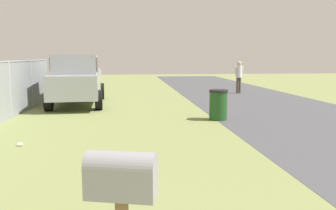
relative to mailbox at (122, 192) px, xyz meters
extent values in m
cube|color=gray|center=(0.00, 0.00, 0.07)|extent=(0.32, 0.51, 0.22)
cylinder|color=gray|center=(0.00, 0.00, 0.18)|extent=(0.32, 0.51, 0.20)
cube|color=red|center=(0.11, 0.00, 0.14)|extent=(0.02, 0.04, 0.18)
cube|color=#93999E|center=(12.72, 2.10, -0.24)|extent=(5.27, 2.09, 0.90)
cube|color=#93999E|center=(12.10, 2.07, 0.59)|extent=(1.85, 1.78, 0.76)
cube|color=black|center=(12.10, 2.07, 0.59)|extent=(1.80, 1.81, 0.53)
cube|color=#93999E|center=(13.91, 1.31, 0.27)|extent=(2.70, 0.21, 0.12)
cube|color=#93999E|center=(13.82, 3.00, 0.27)|extent=(2.70, 0.21, 0.12)
cylinder|color=black|center=(11.06, 1.09, -0.74)|extent=(0.77, 0.30, 0.76)
cylinder|color=black|center=(10.97, 2.93, -0.74)|extent=(0.77, 0.30, 0.76)
cylinder|color=black|center=(14.48, 1.27, -0.74)|extent=(0.77, 0.30, 0.76)
cylinder|color=black|center=(14.39, 3.10, -0.74)|extent=(0.77, 0.30, 0.76)
cylinder|color=#1E4C1E|center=(8.51, -2.89, -0.67)|extent=(0.57, 0.57, 0.89)
cylinder|color=black|center=(8.51, -2.89, -0.19)|extent=(0.60, 0.60, 0.08)
cylinder|color=#4C4238|center=(16.28, -6.11, -0.68)|extent=(0.14, 0.14, 0.87)
cylinder|color=#4C4238|center=(16.25, -5.97, -0.68)|extent=(0.14, 0.14, 0.87)
cylinder|color=silver|center=(16.27, -6.04, 0.08)|extent=(0.30, 0.30, 0.65)
sphere|color=tan|center=(16.27, -6.04, 0.52)|extent=(0.24, 0.24, 0.24)
cylinder|color=silver|center=(16.31, -6.23, 0.11)|extent=(0.09, 0.18, 0.59)
cylinder|color=silver|center=(16.22, -5.85, 0.11)|extent=(0.09, 0.18, 0.59)
cylinder|color=#9EA3A8|center=(9.52, 3.80, -0.17)|extent=(0.07, 0.07, 1.89)
cylinder|color=#9EA3A8|center=(12.10, 3.80, -0.17)|extent=(0.07, 0.07, 1.89)
cylinder|color=#9EA3A8|center=(14.67, 3.80, -0.17)|extent=(0.07, 0.07, 1.89)
cylinder|color=white|center=(5.77, 2.42, -1.08)|extent=(0.10, 0.11, 0.08)
camera|label=1|loc=(-2.27, -0.06, 0.91)|focal=37.26mm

